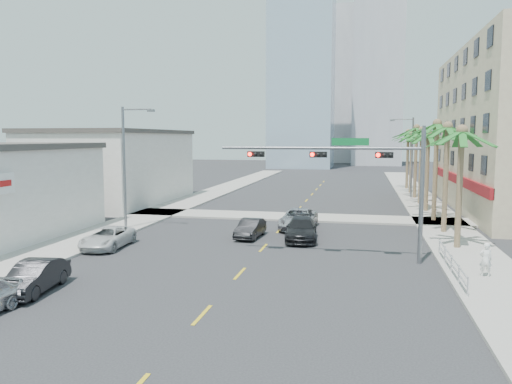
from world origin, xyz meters
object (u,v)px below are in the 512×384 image
car_lane_left (250,228)px  pedestrian (486,260)px  traffic_signal_mast (361,169)px  car_lane_center (299,219)px  car_parked_far (108,238)px  car_parked_mid (34,277)px  car_lane_right (301,229)px

car_lane_left → pedestrian: (13.24, -7.52, 0.34)m
traffic_signal_mast → car_lane_left: 9.90m
car_lane_left → car_lane_center: 4.82m
traffic_signal_mast → car_parked_far: 15.82m
traffic_signal_mast → car_parked_mid: traffic_signal_mast is taller
car_lane_left → traffic_signal_mast: bearing=-31.6°
traffic_signal_mast → car_lane_left: traffic_signal_mast is taller
car_lane_center → pedestrian: size_ratio=3.31×
car_parked_mid → car_lane_right: (10.12, 13.72, 0.04)m
car_parked_mid → pedestrian: (19.86, 6.28, 0.28)m
traffic_signal_mast → car_lane_center: 10.91m
car_lane_center → pedestrian: (10.44, -11.44, 0.22)m
pedestrian → car_parked_far: bearing=-10.8°
traffic_signal_mast → pedestrian: bearing=-22.6°
car_parked_far → car_lane_left: (7.90, 4.97, -0.01)m
car_lane_center → car_lane_right: bearing=-80.1°
car_lane_right → car_parked_mid: bearing=-131.5°
car_lane_left → pedestrian: 15.23m
car_lane_center → traffic_signal_mast: bearing=-63.4°
traffic_signal_mast → car_parked_far: bearing=179.8°
traffic_signal_mast → pedestrian: size_ratio=6.79×
traffic_signal_mast → pedestrian: 7.64m
car_parked_mid → traffic_signal_mast: bearing=24.9°
car_parked_mid → car_lane_right: car_lane_right is taller
car_lane_center → car_parked_mid: bearing=-118.0°
car_parked_far → pedestrian: 21.30m
car_parked_far → car_lane_center: car_lane_center is taller
car_lane_left → car_lane_right: (3.50, -0.07, 0.09)m
car_parked_far → car_lane_right: 12.41m
car_parked_mid → car_lane_left: bearing=57.0°
car_parked_far → pedestrian: (21.14, -2.54, 0.33)m
traffic_signal_mast → car_lane_right: (-3.78, 4.97, -4.34)m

